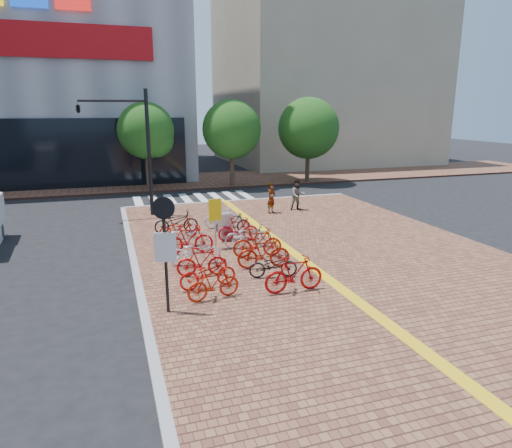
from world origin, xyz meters
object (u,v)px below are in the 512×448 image
object	(u,v)px
bike_7	(176,222)
traffic_light_pole	(117,130)
bike_0	(213,283)
bike_5	(181,236)
bike_9	(273,265)
pedestrian_b	(298,195)
bike_8	(294,274)
pedestrian_a	(271,198)
yellow_sign	(215,214)
bike_12	(248,235)
bike_1	(208,273)
bike_13	(238,229)
bike_10	(264,253)
bike_6	(178,228)
bike_2	(202,262)
bike_4	(189,239)
notice_sign	(165,241)
bike_14	(233,223)
utility_box	(225,227)
bike_15	(223,217)
bike_3	(195,251)
bike_11	(258,243)

from	to	relation	value
bike_7	traffic_light_pole	size ratio (longest dim) A/B	0.30
bike_7	bike_0	bearing A→B (deg)	-178.63
bike_5	bike_9	size ratio (longest dim) A/B	1.14
bike_5	pedestrian_b	xyz separation A→B (m)	(7.29, 5.09, 0.36)
bike_8	bike_0	bearing A→B (deg)	84.18
bike_8	pedestrian_a	distance (m)	10.99
yellow_sign	bike_12	bearing A→B (deg)	-13.19
bike_1	traffic_light_pole	world-z (taller)	traffic_light_pole
yellow_sign	traffic_light_pole	world-z (taller)	traffic_light_pole
bike_13	bike_12	bearing A→B (deg)	-166.81
bike_10	yellow_sign	world-z (taller)	yellow_sign
bike_5	bike_6	distance (m)	1.32
pedestrian_a	bike_7	bearing A→B (deg)	167.56
bike_1	bike_2	size ratio (longest dim) A/B	1.08
bike_4	bike_6	world-z (taller)	bike_4
pedestrian_b	notice_sign	bearing A→B (deg)	-125.18
bike_12	traffic_light_pole	bearing A→B (deg)	35.45
bike_9	notice_sign	xyz separation A→B (m)	(-3.68, -1.63, 1.62)
bike_8	bike_9	distance (m)	1.38
bike_9	bike_14	xyz separation A→B (m)	(0.19, 5.78, 0.05)
traffic_light_pole	bike_13	bearing A→B (deg)	-54.36
yellow_sign	notice_sign	bearing A→B (deg)	-115.86
bike_8	bike_12	distance (m)	4.83
bike_13	traffic_light_pole	world-z (taller)	traffic_light_pole
utility_box	bike_12	bearing A→B (deg)	-66.45
pedestrian_b	bike_15	bearing A→B (deg)	-149.60
bike_1	pedestrian_b	world-z (taller)	pedestrian_b
bike_5	bike_14	xyz separation A→B (m)	(2.57, 1.43, -0.01)
yellow_sign	bike_3	bearing A→B (deg)	-124.74
bike_1	bike_8	world-z (taller)	bike_8
bike_11	bike_12	xyz separation A→B (m)	(0.02, 1.27, -0.05)
bike_3	bike_8	world-z (taller)	bike_8
bike_0	bike_15	world-z (taller)	bike_15
bike_5	bike_15	world-z (taller)	bike_15
bike_11	bike_3	bearing A→B (deg)	98.29
bike_6	bike_13	xyz separation A→B (m)	(2.35, -1.17, 0.05)
bike_2	bike_4	xyz separation A→B (m)	(0.01, 2.58, 0.07)
bike_11	traffic_light_pole	size ratio (longest dim) A/B	0.29
bike_0	bike_6	distance (m)	6.82
bike_8	bike_15	xyz separation A→B (m)	(-0.19, 8.20, -0.06)
bike_12	pedestrian_b	bearing A→B (deg)	-35.16
bike_6	bike_9	world-z (taller)	bike_6
bike_12	pedestrian_b	size ratio (longest dim) A/B	1.15
bike_5	traffic_light_pole	size ratio (longest dim) A/B	0.29
yellow_sign	bike_15	bearing A→B (deg)	71.24
bike_5	bike_9	bearing A→B (deg)	-152.09
bike_5	bike_8	world-z (taller)	bike_8
pedestrian_b	traffic_light_pole	bearing A→B (deg)	174.79
bike_9	traffic_light_pole	xyz separation A→B (m)	(-4.38, 10.72, 4.02)
bike_5	notice_sign	xyz separation A→B (m)	(-1.30, -5.98, 1.56)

